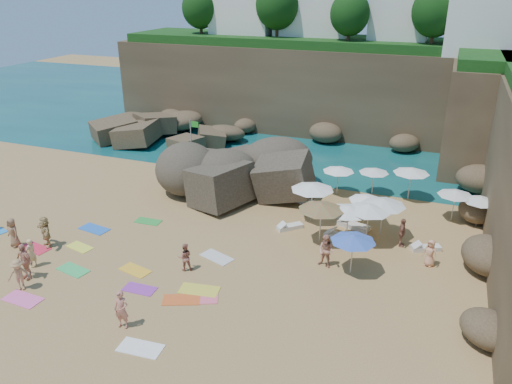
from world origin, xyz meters
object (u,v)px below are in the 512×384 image
(parasol_1, at_px, (339,169))
(parasol_2, at_px, (411,171))
(person_stand_3, at_px, (402,233))
(person_stand_1, at_px, (185,257))
(person_stand_2, at_px, (232,171))
(person_stand_6, at_px, (31,253))
(person_stand_4, at_px, (430,253))
(rock_outcrop, at_px, (235,189))
(parasol_0, at_px, (374,170))
(flag_pole, at_px, (192,138))
(person_stand_5, at_px, (176,167))
(lounger_0, at_px, (302,191))

(parasol_1, height_order, parasol_2, parasol_2)
(person_stand_3, bearing_deg, person_stand_1, 121.05)
(person_stand_2, relative_size, person_stand_6, 1.10)
(parasol_1, height_order, person_stand_2, parasol_1)
(person_stand_2, xyz_separation_m, person_stand_6, (-4.96, -14.47, -0.08))
(parasol_1, bearing_deg, parasol_2, 10.82)
(parasol_1, bearing_deg, person_stand_4, -49.23)
(rock_outcrop, bearing_deg, parasol_0, 16.08)
(person_stand_2, xyz_separation_m, person_stand_4, (14.19, -6.95, -0.13))
(rock_outcrop, relative_size, parasol_2, 3.53)
(flag_pole, relative_size, parasol_1, 1.82)
(person_stand_3, relative_size, person_stand_4, 1.12)
(rock_outcrop, relative_size, flag_pole, 2.16)
(person_stand_4, xyz_separation_m, person_stand_5, (-18.44, 6.21, 0.15))
(person_stand_1, xyz_separation_m, person_stand_5, (-6.84, 11.14, 0.16))
(parasol_2, distance_m, person_stand_5, 16.80)
(person_stand_2, bearing_deg, person_stand_5, 39.88)
(person_stand_5, bearing_deg, lounger_0, -23.51)
(person_stand_3, bearing_deg, person_stand_6, 115.35)
(parasol_2, bearing_deg, flag_pole, 179.45)
(parasol_1, height_order, lounger_0, parasol_1)
(rock_outcrop, height_order, person_stand_4, rock_outcrop)
(person_stand_3, bearing_deg, flag_pole, 65.02)
(person_stand_2, bearing_deg, parasol_2, -143.02)
(person_stand_2, bearing_deg, lounger_0, -151.37)
(lounger_0, bearing_deg, parasol_2, 21.75)
(flag_pole, distance_m, parasol_1, 11.78)
(person_stand_1, xyz_separation_m, person_stand_2, (-2.58, 11.88, 0.14))
(parasol_2, height_order, person_stand_6, parasol_2)
(lounger_0, xyz_separation_m, person_stand_1, (-2.75, -11.76, 0.59))
(rock_outcrop, bearing_deg, person_stand_4, -23.15)
(parasol_0, distance_m, lounger_0, 5.12)
(parasol_2, relative_size, person_stand_5, 1.32)
(flag_pole, height_order, parasol_2, flag_pole)
(parasol_1, relative_size, lounger_0, 1.06)
(parasol_0, xyz_separation_m, lounger_0, (-4.59, -1.61, -1.60))
(lounger_0, relative_size, person_stand_1, 1.35)
(person_stand_1, distance_m, person_stand_6, 7.97)
(parasol_0, xyz_separation_m, parasol_2, (2.42, 0.04, 0.31))
(flag_pole, height_order, person_stand_6, flag_pole)
(rock_outcrop, height_order, person_stand_3, rock_outcrop)
(parasol_0, distance_m, parasol_2, 2.44)
(rock_outcrop, distance_m, person_stand_4, 14.71)
(person_stand_6, bearing_deg, parasol_1, 141.25)
(parasol_2, bearing_deg, person_stand_3, -87.90)
(person_stand_5, bearing_deg, person_stand_4, -45.84)
(person_stand_2, bearing_deg, parasol_1, -145.37)
(person_stand_2, bearing_deg, person_stand_3, -173.00)
(person_stand_3, bearing_deg, lounger_0, 52.22)
(lounger_0, height_order, person_stand_4, person_stand_4)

